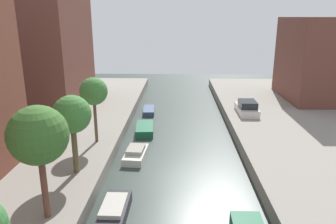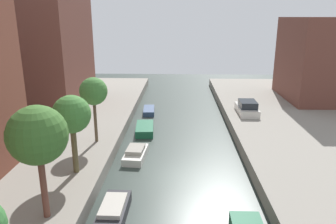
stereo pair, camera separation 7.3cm
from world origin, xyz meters
TOP-DOWN VIEW (x-y plane):
  - ground_plane at (0.00, 0.00)m, footprint 84.00×84.00m
  - apartment_tower_far at (-16.00, 15.82)m, footprint 10.00×11.48m
  - low_block_right at (18.00, 19.11)m, footprint 10.00×10.44m
  - street_tree_2 at (-6.62, -6.32)m, footprint 2.85×2.85m
  - street_tree_3 at (-6.62, -1.45)m, footprint 2.39×2.39m
  - street_tree_4 at (-6.62, 3.94)m, footprint 2.17×2.17m
  - parked_car at (7.13, 12.33)m, footprint 1.91×4.18m
  - moored_boat_left_2 at (-3.56, -5.16)m, footprint 1.50×4.23m
  - moored_boat_left_3 at (-3.35, 2.98)m, footprint 1.73×3.50m
  - moored_boat_left_4 at (-3.25, 8.96)m, footprint 1.88×3.78m
  - moored_boat_left_5 at (-3.43, 15.48)m, footprint 1.43×3.38m

SIDE VIEW (x-z plane):
  - ground_plane at x=0.00m, z-range 0.00..0.00m
  - moored_boat_left_5 at x=-3.43m, z-range 0.00..0.55m
  - moored_boat_left_4 at x=-3.25m, z-range 0.00..0.68m
  - moored_boat_left_3 at x=-3.35m, z-range -0.07..0.84m
  - moored_boat_left_2 at x=-3.56m, z-range -0.06..0.88m
  - parked_car at x=7.13m, z-range 0.88..2.27m
  - street_tree_3 at x=-6.62m, z-range 2.30..7.41m
  - street_tree_4 at x=-6.62m, z-range 2.49..7.72m
  - street_tree_2 at x=-6.62m, z-range 2.43..8.23m
  - low_block_right at x=18.00m, z-range 1.00..10.67m
  - apartment_tower_far at x=-16.00m, z-range 1.00..21.84m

